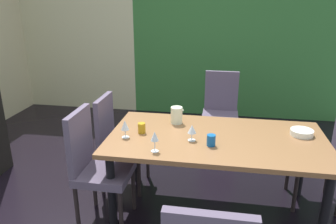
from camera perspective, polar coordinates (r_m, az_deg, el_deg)
name	(u,v)px	position (r m, az deg, el deg)	size (l,w,h in m)	color
ground_plane	(130,205)	(3.31, -6.57, -15.72)	(5.43, 5.56, 0.02)	black
back_panel_interior	(75,32)	(5.90, -15.84, 13.23)	(2.06, 0.10, 2.64)	beige
garden_window_panel	(239,35)	(5.35, 12.31, 12.94)	(3.37, 0.10, 2.64)	#316A31
dining_table	(216,145)	(2.89, 8.41, -5.73)	(1.86, 1.01, 0.75)	brown
chair_left_far	(117,137)	(3.37, -8.88, -4.31)	(0.45, 0.44, 0.96)	#54495E
chair_right_far	(328,149)	(3.35, 26.14, -5.78)	(0.44, 0.44, 1.05)	#54495E
chair_left_near	(95,163)	(2.87, -12.66, -8.58)	(0.45, 0.44, 1.02)	#54495E
chair_head_far	(220,108)	(4.17, 9.13, 0.65)	(0.44, 0.45, 1.01)	#54495E
wine_glass_left	(192,129)	(2.73, 4.19, -3.05)	(0.07, 0.07, 0.14)	silver
wine_glass_rear	(155,137)	(2.52, -2.34, -4.37)	(0.06, 0.06, 0.17)	silver
wine_glass_near_shelf	(125,126)	(2.80, -7.50, -2.37)	(0.07, 0.07, 0.16)	silver
serving_bowl_right	(302,132)	(3.08, 22.27, -3.31)	(0.19, 0.19, 0.05)	white
cup_east	(211,140)	(2.67, 7.52, -4.90)	(0.07, 0.07, 0.09)	#12539C
cup_near_window	(142,128)	(2.90, -4.60, -2.80)	(0.07, 0.07, 0.09)	#B08316
pitcher_front	(177,115)	(3.10, 1.52, -0.53)	(0.13, 0.11, 0.16)	beige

